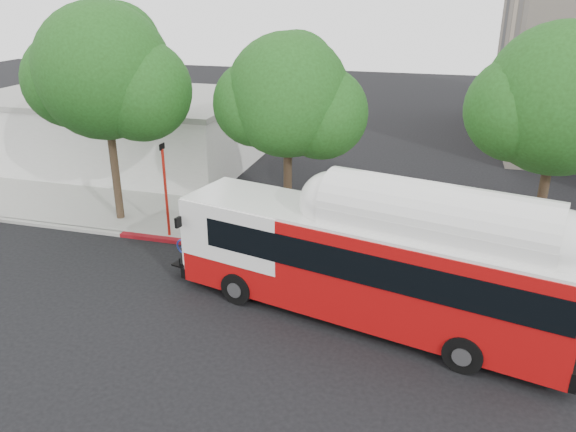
# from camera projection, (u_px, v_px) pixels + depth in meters

# --- Properties ---
(ground) EXTENTS (120.00, 120.00, 0.00)m
(ground) POSITION_uv_depth(u_px,v_px,m) (269.00, 306.00, 19.21)
(ground) COLOR black
(ground) RESTS_ON ground
(sidewalk) EXTENTS (60.00, 5.00, 0.15)m
(sidewalk) POSITION_uv_depth(u_px,v_px,m) (312.00, 231.00, 24.98)
(sidewalk) COLOR gray
(sidewalk) RESTS_ON ground
(curb_strip) EXTENTS (60.00, 0.30, 0.15)m
(curb_strip) POSITION_uv_depth(u_px,v_px,m) (297.00, 256.00, 22.66)
(curb_strip) COLOR gray
(curb_strip) RESTS_ON ground
(red_curb_segment) EXTENTS (10.00, 0.32, 0.16)m
(red_curb_segment) POSITION_uv_depth(u_px,v_px,m) (228.00, 247.00, 23.41)
(red_curb_segment) COLOR maroon
(red_curb_segment) RESTS_ON ground
(street_tree_left) EXTENTS (6.67, 5.80, 9.74)m
(street_tree_left) POSITION_uv_depth(u_px,v_px,m) (114.00, 77.00, 23.82)
(street_tree_left) COLOR #2D2116
(street_tree_left) RESTS_ON ground
(street_tree_mid) EXTENTS (5.75, 5.00, 8.62)m
(street_tree_mid) POSITION_uv_depth(u_px,v_px,m) (298.00, 101.00, 22.55)
(street_tree_mid) COLOR #2D2116
(street_tree_mid) RESTS_ON ground
(street_tree_right) EXTENTS (6.21, 5.40, 9.18)m
(street_tree_right) POSITION_uv_depth(u_px,v_px,m) (572.00, 106.00, 19.73)
(street_tree_right) COLOR #2D2116
(street_tree_right) RESTS_ON ground
(low_commercial_bldg) EXTENTS (16.20, 10.20, 4.25)m
(low_commercial_bldg) POSITION_uv_depth(u_px,v_px,m) (119.00, 128.00, 34.39)
(low_commercial_bldg) COLOR silver
(low_commercial_bldg) RESTS_ON ground
(transit_bus) EXTENTS (13.71, 5.61, 4.00)m
(transit_bus) POSITION_uv_depth(u_px,v_px,m) (367.00, 267.00, 17.85)
(transit_bus) COLOR #A80B0C
(transit_bus) RESTS_ON ground
(signal_pole) EXTENTS (0.12, 0.40, 4.23)m
(signal_pole) POSITION_uv_depth(u_px,v_px,m) (166.00, 191.00, 23.66)
(signal_pole) COLOR #B11D12
(signal_pole) RESTS_ON ground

